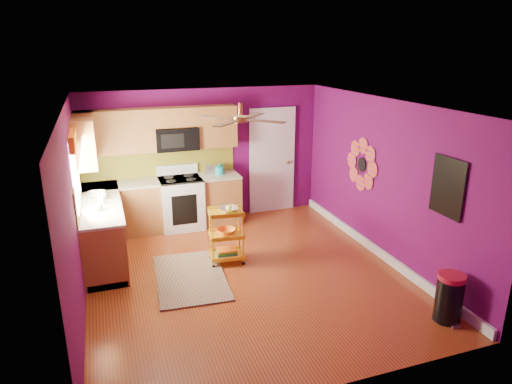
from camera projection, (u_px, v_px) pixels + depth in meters
name	position (u px, v px, depth m)	size (l,w,h in m)	color
ground	(246.00, 275.00, 6.77)	(5.00, 5.00, 0.00)	maroon
room_envelope	(247.00, 168.00, 6.27)	(4.54, 5.04, 2.52)	#5E0A53
lower_cabinets	(139.00, 216.00, 7.84)	(2.81, 2.31, 0.94)	brown
electric_range	(181.00, 202.00, 8.40)	(0.76, 0.66, 1.13)	white
upper_cabinetry	(137.00, 134.00, 7.77)	(2.80, 2.30, 1.26)	brown
left_window	(74.00, 157.00, 6.48)	(0.08, 1.35, 1.08)	white
panel_door	(272.00, 162.00, 9.09)	(0.95, 0.11, 2.15)	white
right_wall_art	(396.00, 174.00, 6.71)	(0.04, 2.74, 1.04)	black
ceiling_fan	(240.00, 118.00, 6.24)	(1.01, 1.01, 0.26)	#BF8C3F
shag_rug	(191.00, 277.00, 6.68)	(0.98, 1.60, 0.02)	black
rolling_cart	(227.00, 233.00, 7.02)	(0.56, 0.43, 0.94)	yellow
trash_can	(449.00, 298.00, 5.56)	(0.35, 0.37, 0.63)	black
teal_kettle	(220.00, 170.00, 8.51)	(0.18, 0.18, 0.21)	teal
toaster	(211.00, 169.00, 8.51)	(0.22, 0.15, 0.18)	beige
soap_bottle_a	(100.00, 198.00, 6.91)	(0.09, 0.09, 0.19)	#EA3F72
soap_bottle_b	(103.00, 194.00, 7.15)	(0.12, 0.12, 0.15)	white
counter_dish	(97.00, 194.00, 7.29)	(0.29, 0.29, 0.07)	white
counter_cup	(98.00, 207.00, 6.65)	(0.13, 0.13, 0.10)	white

